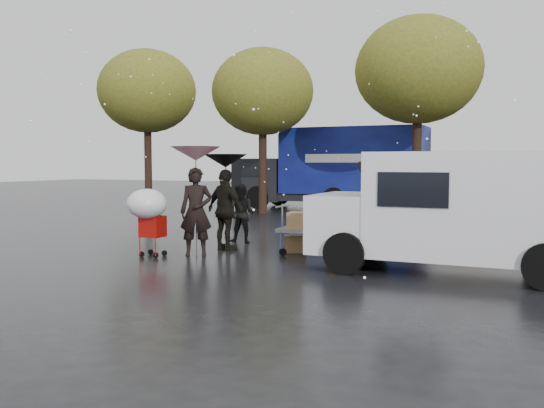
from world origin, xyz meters
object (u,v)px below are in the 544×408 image
at_px(vendor_cart, 318,222).
at_px(blue_truck, 335,169).
at_px(white_van, 456,209).
at_px(shopping_cart, 148,208).
at_px(yellow_taxi, 473,197).
at_px(person_black, 226,210).
at_px(person_pink, 196,212).

height_order(vendor_cart, blue_truck, blue_truck).
bearing_deg(blue_truck, vendor_cart, -73.95).
height_order(vendor_cart, white_van, white_van).
xyz_separation_m(shopping_cart, blue_truck, (-0.33, 13.94, 0.69)).
height_order(blue_truck, yellow_taxi, blue_truck).
distance_m(person_black, blue_truck, 12.45).
height_order(white_van, blue_truck, blue_truck).
height_order(person_black, yellow_taxi, person_black).
height_order(person_pink, yellow_taxi, person_pink).
relative_size(vendor_cart, yellow_taxi, 0.38).
height_order(person_black, white_van, white_van).
height_order(vendor_cart, yellow_taxi, yellow_taxi).
distance_m(vendor_cart, yellow_taxi, 12.20).
bearing_deg(yellow_taxi, person_pink, 142.32).
relative_size(white_van, blue_truck, 0.59).
distance_m(white_van, blue_truck, 14.55).
bearing_deg(white_van, person_pink, -177.18).
distance_m(person_pink, yellow_taxi, 13.82).
relative_size(person_pink, yellow_taxi, 0.48).
xyz_separation_m(shopping_cart, yellow_taxi, (5.36, 13.70, -0.38)).
xyz_separation_m(white_van, blue_truck, (-6.47, 13.02, 0.60)).
height_order(vendor_cart, shopping_cart, shopping_cart).
xyz_separation_m(person_pink, white_van, (5.36, 0.26, 0.21)).
distance_m(person_pink, white_van, 5.37).
xyz_separation_m(person_black, shopping_cart, (-1.00, -1.59, 0.13)).
relative_size(person_pink, person_black, 1.02).
xyz_separation_m(white_van, yellow_taxi, (-0.78, 12.78, -0.48)).
bearing_deg(person_pink, vendor_cart, -2.42).
distance_m(person_pink, blue_truck, 13.35).
xyz_separation_m(person_black, yellow_taxi, (4.36, 12.11, -0.25)).
relative_size(person_black, yellow_taxi, 0.47).
distance_m(blue_truck, yellow_taxi, 5.79).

